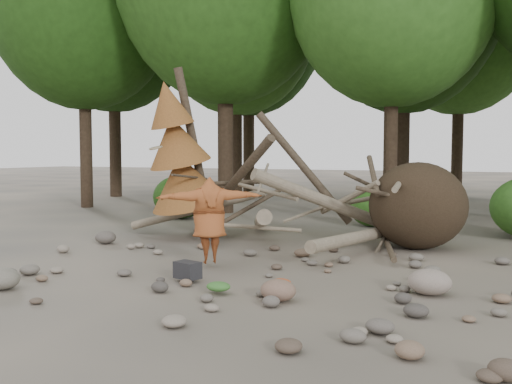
% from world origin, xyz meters
% --- Properties ---
extents(ground, '(120.00, 120.00, 0.00)m').
position_xyz_m(ground, '(0.00, 0.00, 0.00)').
color(ground, '#514C44').
rests_on(ground, ground).
extents(deadfall_pile, '(8.55, 5.24, 3.30)m').
position_xyz_m(deadfall_pile, '(2.02, 4.24, 0.95)').
color(deadfall_pile, '#332619').
rests_on(deadfall_pile, ground).
extents(dead_conifer, '(2.06, 2.16, 4.35)m').
position_xyz_m(dead_conifer, '(-3.12, 3.37, 2.11)').
color(dead_conifer, '#4C3F30').
rests_on(dead_conifer, ground).
extents(bush_left, '(1.80, 1.80, 1.44)m').
position_xyz_m(bush_left, '(-5.50, 7.20, 0.72)').
color(bush_left, '#224C14').
rests_on(bush_left, ground).
extents(bush_mid, '(1.40, 1.40, 1.12)m').
position_xyz_m(bush_mid, '(0.80, 7.80, 0.56)').
color(bush_mid, '#2D601B').
rests_on(bush_mid, ground).
extents(frisbee_thrower, '(2.43, 1.67, 2.27)m').
position_xyz_m(frisbee_thrower, '(-0.70, 0.56, 0.91)').
color(frisbee_thrower, '#974922').
rests_on(frisbee_thrower, ground).
extents(backpack, '(0.49, 0.39, 0.29)m').
position_xyz_m(backpack, '(-0.43, -0.69, 0.14)').
color(backpack, black).
rests_on(backpack, ground).
extents(cloth_green, '(0.39, 0.32, 0.15)m').
position_xyz_m(cloth_green, '(0.45, -1.23, 0.07)').
color(cloth_green, '#376C2B').
rests_on(cloth_green, ground).
extents(cloth_orange, '(0.33, 0.27, 0.12)m').
position_xyz_m(cloth_orange, '(1.21, -0.52, 0.06)').
color(cloth_orange, '#AB451D').
rests_on(cloth_orange, ground).
extents(boulder_front_left, '(0.58, 0.52, 0.35)m').
position_xyz_m(boulder_front_left, '(-2.86, -2.39, 0.17)').
color(boulder_front_left, slate).
rests_on(boulder_front_left, ground).
extents(boulder_front_right, '(0.54, 0.48, 0.32)m').
position_xyz_m(boulder_front_right, '(1.44, -1.22, 0.16)').
color(boulder_front_right, '#826251').
rests_on(boulder_front_right, ground).
extents(boulder_mid_right, '(0.67, 0.60, 0.40)m').
position_xyz_m(boulder_mid_right, '(3.43, 0.09, 0.20)').
color(boulder_mid_right, gray).
rests_on(boulder_mid_right, ground).
extents(boulder_mid_left, '(0.52, 0.47, 0.31)m').
position_xyz_m(boulder_mid_left, '(-4.34, 1.97, 0.16)').
color(boulder_mid_left, '#5D554E').
rests_on(boulder_mid_left, ground).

